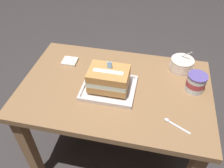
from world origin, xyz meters
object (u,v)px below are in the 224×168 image
at_px(foil_tray, 109,89).
at_px(serving_spoon_near_tray, 172,123).
at_px(bowl_stack, 182,64).
at_px(ice_cream_tub, 196,83).
at_px(napkin_pile, 70,61).
at_px(birthday_cake, 109,79).

xyz_separation_m(foil_tray, serving_spoon_near_tray, (0.35, -0.16, -0.00)).
bearing_deg(bowl_stack, foil_tray, -145.51).
xyz_separation_m(foil_tray, bowl_stack, (0.39, 0.27, 0.03)).
height_order(bowl_stack, serving_spoon_near_tray, bowl_stack).
bearing_deg(ice_cream_tub, napkin_pile, 173.31).
bearing_deg(serving_spoon_near_tray, napkin_pile, 151.26).
relative_size(bowl_stack, ice_cream_tub, 1.36).
height_order(birthday_cake, bowl_stack, birthday_cake).
xyz_separation_m(birthday_cake, napkin_pile, (-0.29, 0.19, -0.07)).
height_order(foil_tray, ice_cream_tub, ice_cream_tub).
xyz_separation_m(birthday_cake, ice_cream_tub, (0.46, 0.10, -0.03)).
xyz_separation_m(bowl_stack, serving_spoon_near_tray, (-0.04, -0.43, -0.03)).
bearing_deg(bowl_stack, serving_spoon_near_tray, -95.32).
distance_m(foil_tray, bowl_stack, 0.47).
bearing_deg(birthday_cake, bowl_stack, 34.49).
bearing_deg(birthday_cake, ice_cream_tub, 12.22).
distance_m(birthday_cake, ice_cream_tub, 0.47).
bearing_deg(ice_cream_tub, birthday_cake, -167.78).
height_order(ice_cream_tub, serving_spoon_near_tray, ice_cream_tub).
xyz_separation_m(serving_spoon_near_tray, napkin_pile, (-0.64, 0.35, 0.00)).
bearing_deg(napkin_pile, foil_tray, -32.50).
relative_size(serving_spoon_near_tray, napkin_pile, 1.41).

